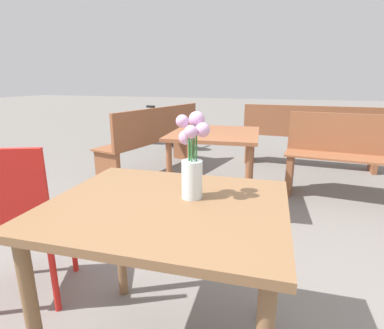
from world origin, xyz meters
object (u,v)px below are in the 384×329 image
object	(u,v)px
table_front	(167,228)
table_back	(215,144)
cafe_chair	(18,216)
bicycle	(158,128)
bench_far	(309,134)
bench_near	(156,138)
flower_vase	(192,163)

from	to	relation	value
table_front	table_back	size ratio (longest dim) A/B	1.02
table_front	table_back	distance (m)	1.67
cafe_chair	table_back	size ratio (longest dim) A/B	0.95
cafe_chair	table_back	world-z (taller)	cafe_chair
bicycle	cafe_chair	bearing A→B (deg)	-75.13
table_back	bench_far	bearing A→B (deg)	62.51
table_back	bicycle	bearing A→B (deg)	125.26
table_front	bench_near	xyz separation A→B (m)	(-1.21, 2.46, -0.15)
flower_vase	bench_near	distance (m)	2.73
table_front	bench_near	world-z (taller)	bench_near
flower_vase	table_back	xyz separation A→B (m)	(-0.31, 1.57, -0.25)
bench_near	table_back	size ratio (longest dim) A/B	1.89
flower_vase	bicycle	bearing A→B (deg)	116.68
table_front	table_back	xyz separation A→B (m)	(-0.23, 1.65, -0.00)
flower_vase	bench_far	size ratio (longest dim) A/B	0.19
cafe_chair	bicycle	world-z (taller)	cafe_chair
bench_far	table_front	bearing A→B (deg)	-101.07
table_back	table_front	bearing A→B (deg)	-81.97
bench_near	bench_far	xyz separation A→B (m)	(1.87, 0.90, 0.00)
bench_near	bench_far	world-z (taller)	same
flower_vase	bench_far	world-z (taller)	flower_vase
flower_vase	bench_near	xyz separation A→B (m)	(-1.29, 2.38, -0.40)
cafe_chair	bench_far	bearing A→B (deg)	65.39
table_front	bench_near	size ratio (longest dim) A/B	0.54
bench_near	table_back	xyz separation A→B (m)	(0.98, -0.81, 0.14)
table_front	bicycle	world-z (taller)	bicycle
bicycle	flower_vase	bearing A→B (deg)	-63.32
table_back	bicycle	xyz separation A→B (m)	(-1.66, 2.35, -0.28)
table_front	cafe_chair	distance (m)	0.86
table_front	bicycle	xyz separation A→B (m)	(-1.89, 4.00, -0.28)
bench_far	bench_near	bearing A→B (deg)	-154.20
flower_vase	bench_far	xyz separation A→B (m)	(0.58, 3.28, -0.39)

